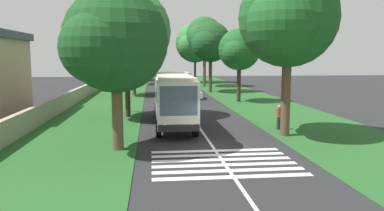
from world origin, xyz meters
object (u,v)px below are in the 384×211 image
trailing_minibus_0 (183,78)px  roadside_tree_right_0 (238,51)px  roadside_tree_right_3 (203,36)px  coach_bus (173,96)px  utility_pole (127,67)px  roadside_tree_right_1 (209,43)px  trailing_car_0 (193,93)px  roadside_tree_left_1 (136,46)px  roadside_tree_left_4 (132,46)px  trailing_car_1 (162,90)px  pedestrian (279,117)px  roadside_tree_left_0 (140,38)px  roadside_tree_left_2 (123,33)px  roadside_tree_right_2 (285,21)px  roadside_tree_right_4 (194,44)px  roadside_tree_left_3 (113,43)px

trailing_minibus_0 → roadside_tree_right_0: roadside_tree_right_0 is taller
roadside_tree_right_3 → coach_bus: bearing=168.8°
utility_pole → roadside_tree_right_0: bearing=-59.8°
roadside_tree_right_1 → utility_pole: (-19.06, 10.40, -2.82)m
trailing_car_0 → roadside_tree_left_1: roadside_tree_left_1 is taller
trailing_car_0 → roadside_tree_right_0: roadside_tree_right_0 is taller
trailing_minibus_0 → roadside_tree_left_4: roadside_tree_left_4 is taller
trailing_car_1 → pedestrian: 26.53m
pedestrian → roadside_tree_right_1: bearing=0.8°
roadside_tree_left_4 → trailing_car_1: bearing=-87.5°
roadside_tree_left_0 → roadside_tree_right_1: (-17.52, -10.14, -1.53)m
trailing_car_1 → roadside_tree_right_0: 13.10m
roadside_tree_left_2 → coach_bus: bearing=-138.7°
coach_bus → roadside_tree_right_1: roadside_tree_right_1 is taller
trailing_car_1 → trailing_car_0: bearing=-144.6°
utility_pole → pedestrian: (-9.74, -10.81, -3.20)m
pedestrian → roadside_tree_right_2: bearing=166.7°
trailing_car_0 → roadside_tree_left_0: (25.78, 6.93, 7.80)m
trailing_car_0 → pedestrian: (-20.53, -3.62, 0.24)m
roadside_tree_left_4 → trailing_car_0: bearing=-122.9°
trailing_car_0 → roadside_tree_right_2: roadside_tree_right_2 is taller
roadside_tree_left_2 → roadside_tree_right_2: size_ratio=1.03×
roadside_tree_right_0 → trailing_car_0: bearing=49.0°
trailing_car_1 → roadside_tree_right_2: size_ratio=0.42×
roadside_tree_left_1 → roadside_tree_left_2: roadside_tree_left_1 is taller
pedestrian → roadside_tree_left_2: bearing=58.3°
roadside_tree_right_4 → pedestrian: size_ratio=6.79×
roadside_tree_right_3 → roadside_tree_right_4: (9.96, 0.44, -0.95)m
roadside_tree_left_3 → roadside_tree_left_4: size_ratio=0.86×
roadside_tree_right_0 → pedestrian: size_ratio=4.79×
trailing_car_1 → roadside_tree_left_1: bearing=8.2°
roadside_tree_left_2 → roadside_tree_left_4: size_ratio=1.07×
roadside_tree_right_0 → roadside_tree_right_4: 32.63m
roadside_tree_right_0 → roadside_tree_right_3: roadside_tree_right_3 is taller
roadside_tree_right_2 → utility_pole: bearing=41.6°
coach_bus → roadside_tree_right_3: (36.75, -7.27, 6.30)m
roadside_tree_right_0 → utility_pole: roadside_tree_right_0 is taller
roadside_tree_right_1 → utility_pole: bearing=151.4°
roadside_tree_left_1 → roadside_tree_right_3: roadside_tree_right_3 is taller
trailing_minibus_0 → roadside_tree_left_2: roadside_tree_left_2 is taller
trailing_minibus_0 → roadside_tree_left_3: 42.66m
roadside_tree_left_4 → utility_pole: 15.80m
roadside_tree_right_1 → pedestrian: (-28.80, -0.41, -6.02)m
roadside_tree_right_2 → roadside_tree_right_0: bearing=-4.3°
coach_bus → roadside_tree_right_2: roadside_tree_right_2 is taller
coach_bus → pedestrian: size_ratio=6.60×
coach_bus → roadside_tree_right_4: size_ratio=0.97×
roadside_tree_right_2 → utility_pole: roadside_tree_right_2 is taller
trailing_minibus_0 → roadside_tree_right_2: size_ratio=0.58×
roadside_tree_left_3 → roadside_tree_right_1: bearing=-17.0°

